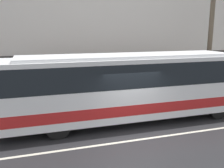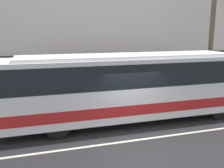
# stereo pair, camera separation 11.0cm
# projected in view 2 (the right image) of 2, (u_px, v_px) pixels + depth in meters

# --- Properties ---
(ground_plane) EXTENTS (60.00, 60.00, 0.00)m
(ground_plane) POSITION_uv_depth(u_px,v_px,m) (140.00, 140.00, 9.75)
(ground_plane) COLOR #262628
(sidewalk) EXTENTS (60.00, 2.64, 0.17)m
(sidewalk) POSITION_uv_depth(u_px,v_px,m) (104.00, 102.00, 14.70)
(sidewalk) COLOR #A09E99
(sidewalk) RESTS_ON ground_plane
(building_facade) EXTENTS (60.00, 0.35, 11.63)m
(building_facade) POSITION_uv_depth(u_px,v_px,m) (97.00, 6.00, 14.93)
(building_facade) COLOR silver
(building_facade) RESTS_ON ground_plane
(lane_stripe) EXTENTS (54.00, 0.14, 0.01)m
(lane_stripe) POSITION_uv_depth(u_px,v_px,m) (140.00, 140.00, 9.75)
(lane_stripe) COLOR beige
(lane_stripe) RESTS_ON ground_plane
(transit_bus) EXTENTS (11.61, 2.54, 3.13)m
(transit_bus) POSITION_uv_depth(u_px,v_px,m) (129.00, 84.00, 11.53)
(transit_bus) COLOR white
(transit_bus) RESTS_ON ground_plane
(utility_pole_near) EXTENTS (0.28, 0.28, 7.68)m
(utility_pole_near) POSITION_uv_depth(u_px,v_px,m) (212.00, 34.00, 14.90)
(utility_pole_near) COLOR brown
(utility_pole_near) RESTS_ON sidewalk
(pedestrian_waiting) EXTENTS (0.36, 0.36, 1.54)m
(pedestrian_waiting) POSITION_uv_depth(u_px,v_px,m) (79.00, 92.00, 13.64)
(pedestrian_waiting) COLOR #1E5933
(pedestrian_waiting) RESTS_ON sidewalk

